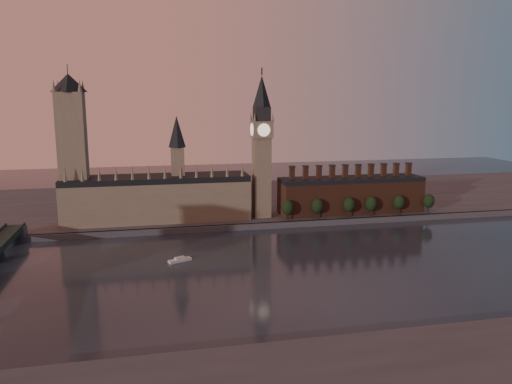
{
  "coord_description": "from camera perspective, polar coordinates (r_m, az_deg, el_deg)",
  "views": [
    {
      "loc": [
        -69.56,
        -240.17,
        88.99
      ],
      "look_at": [
        -6.02,
        55.0,
        32.98
      ],
      "focal_mm": 35.0,
      "sensor_mm": 36.0,
      "label": 1
    }
  ],
  "objects": [
    {
      "name": "north_bank",
      "position": [
        432.79,
        -2.65,
        -1.1
      ],
      "size": [
        900.0,
        182.0,
        4.0
      ],
      "color": "#4E4E53",
      "rests_on": "ground"
    },
    {
      "name": "embankment_tree_0",
      "position": [
        355.39,
        3.65,
        -1.78
      ],
      "size": [
        8.6,
        8.6,
        14.88
      ],
      "color": "black",
      "rests_on": "north_bank"
    },
    {
      "name": "embankment_tree_5",
      "position": [
        399.67,
        19.13,
        -0.97
      ],
      "size": [
        8.6,
        8.6,
        14.88
      ],
      "color": "black",
      "rests_on": "north_bank"
    },
    {
      "name": "embankment_tree_1",
      "position": [
        362.38,
        7.02,
        -1.6
      ],
      "size": [
        8.6,
        8.6,
        14.88
      ],
      "color": "black",
      "rests_on": "north_bank"
    },
    {
      "name": "big_ben",
      "position": [
        360.53,
        0.65,
        5.39
      ],
      "size": [
        15.0,
        15.0,
        107.0
      ],
      "color": "#80745B",
      "rests_on": "north_bank"
    },
    {
      "name": "chimney_block",
      "position": [
        387.37,
        10.79,
        -0.27
      ],
      "size": [
        110.0,
        25.0,
        37.0
      ],
      "color": "brown",
      "rests_on": "north_bank"
    },
    {
      "name": "embankment_tree_3",
      "position": [
        377.35,
        13.02,
        -1.31
      ],
      "size": [
        8.6,
        8.6,
        14.88
      ],
      "color": "black",
      "rests_on": "north_bank"
    },
    {
      "name": "victoria_tower",
      "position": [
        359.98,
        -20.24,
        5.1
      ],
      "size": [
        24.0,
        24.0,
        108.0
      ],
      "color": "#80745B",
      "rests_on": "north_bank"
    },
    {
      "name": "embankment_tree_4",
      "position": [
        388.07,
        16.02,
        -1.13
      ],
      "size": [
        8.6,
        8.6,
        14.88
      ],
      "color": "black",
      "rests_on": "north_bank"
    },
    {
      "name": "embankment_tree_2",
      "position": [
        370.31,
        10.59,
        -1.44
      ],
      "size": [
        8.6,
        8.6,
        14.88
      ],
      "color": "black",
      "rests_on": "north_bank"
    },
    {
      "name": "river_boat",
      "position": [
        284.01,
        -8.69,
        -7.66
      ],
      "size": [
        13.5,
        8.77,
        2.62
      ],
      "rotation": [
        0.0,
        0.0,
        0.42
      ],
      "color": "silver",
      "rests_on": "ground"
    },
    {
      "name": "ground",
      "position": [
        265.4,
        3.82,
        -9.11
      ],
      "size": [
        900.0,
        900.0,
        0.0
      ],
      "primitive_type": "plane",
      "color": "black",
      "rests_on": "ground"
    },
    {
      "name": "palace_of_westminster",
      "position": [
        361.45,
        -11.12,
        -0.43
      ],
      "size": [
        130.0,
        30.3,
        74.0
      ],
      "color": "#80745B",
      "rests_on": "north_bank"
    }
  ]
}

